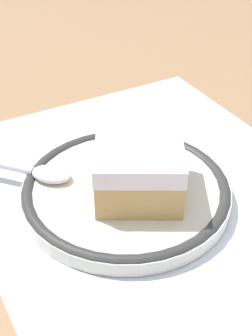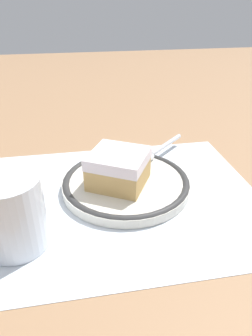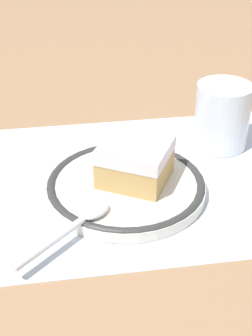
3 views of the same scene
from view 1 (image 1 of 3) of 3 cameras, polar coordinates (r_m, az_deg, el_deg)
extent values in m
plane|color=#9E7551|center=(0.43, 4.67, -4.80)|extent=(2.40, 2.40, 0.00)
cube|color=silver|center=(0.42, 4.67, -4.72)|extent=(0.42, 0.31, 0.00)
cylinder|color=silver|center=(0.43, 0.00, -2.84)|extent=(0.18, 0.18, 0.01)
torus|color=#333333|center=(0.43, 0.00, -2.47)|extent=(0.18, 0.18, 0.01)
cube|color=tan|center=(0.41, 1.50, -1.07)|extent=(0.10, 0.10, 0.03)
cube|color=white|center=(0.40, 1.56, 1.67)|extent=(0.10, 0.10, 0.02)
ellipsoid|color=silver|center=(0.44, -8.79, -0.72)|extent=(0.04, 0.04, 0.01)
camera|label=2|loc=(0.58, 43.35, 25.27)|focal=33.10mm
camera|label=3|loc=(0.49, -78.41, 18.02)|focal=54.56mm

